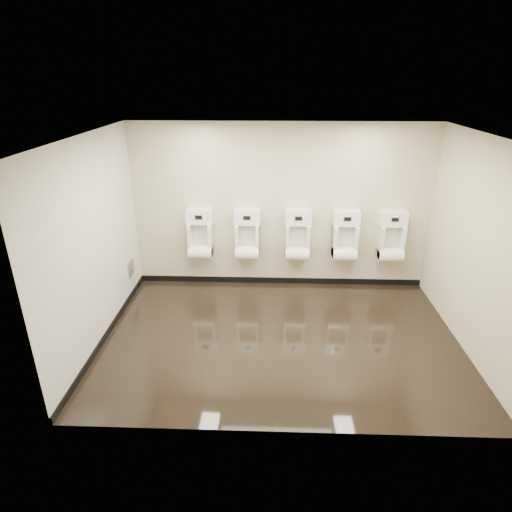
{
  "coord_description": "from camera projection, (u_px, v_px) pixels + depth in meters",
  "views": [
    {
      "loc": [
        -0.16,
        -5.17,
        3.48
      ],
      "look_at": [
        -0.37,
        0.55,
        1.03
      ],
      "focal_mm": 30.0,
      "sensor_mm": 36.0,
      "label": 1
    }
  ],
  "objects": [
    {
      "name": "urinal_2",
      "position": [
        297.0,
        239.0,
        7.22
      ],
      "size": [
        0.45,
        0.34,
        0.84
      ],
      "color": "white",
      "rests_on": "back_wall"
    },
    {
      "name": "front_wall",
      "position": [
        287.0,
        317.0,
        3.95
      ],
      "size": [
        5.0,
        0.02,
        2.8
      ],
      "primitive_type": "cube",
      "color": "beige",
      "rests_on": "ground"
    },
    {
      "name": "ceiling",
      "position": [
        286.0,
        136.0,
        5.01
      ],
      "size": [
        5.0,
        3.5,
        0.0
      ],
      "primitive_type": "cube",
      "color": "silver"
    },
    {
      "name": "urinal_3",
      "position": [
        345.0,
        240.0,
        7.19
      ],
      "size": [
        0.45,
        0.34,
        0.84
      ],
      "color": "white",
      "rests_on": "back_wall"
    },
    {
      "name": "ground",
      "position": [
        281.0,
        337.0,
        6.11
      ],
      "size": [
        5.0,
        3.5,
        0.0
      ],
      "primitive_type": "cube",
      "color": "black",
      "rests_on": "ground"
    },
    {
      "name": "urinal_4",
      "position": [
        391.0,
        240.0,
        7.16
      ],
      "size": [
        0.45,
        0.34,
        0.84
      ],
      "color": "white",
      "rests_on": "back_wall"
    },
    {
      "name": "back_wall",
      "position": [
        281.0,
        208.0,
        7.17
      ],
      "size": [
        5.0,
        0.02,
        2.8
      ],
      "primitive_type": "cube",
      "color": "beige",
      "rests_on": "ground"
    },
    {
      "name": "access_panel",
      "position": [
        131.0,
        268.0,
        7.1
      ],
      "size": [
        0.04,
        0.25,
        0.25
      ],
      "color": "#9E9EA3",
      "rests_on": "left_wall"
    },
    {
      "name": "right_wall",
      "position": [
        478.0,
        250.0,
        5.48
      ],
      "size": [
        0.02,
        3.5,
        2.8
      ],
      "primitive_type": "cube",
      "color": "beige",
      "rests_on": "ground"
    },
    {
      "name": "urinal_1",
      "position": [
        247.0,
        238.0,
        7.25
      ],
      "size": [
        0.45,
        0.34,
        0.84
      ],
      "color": "white",
      "rests_on": "back_wall"
    },
    {
      "name": "left_wall",
      "position": [
        94.0,
        244.0,
        5.65
      ],
      "size": [
        0.02,
        3.5,
        2.8
      ],
      "primitive_type": "cube",
      "color": "beige",
      "rests_on": "ground"
    },
    {
      "name": "skirting_left",
      "position": [
        109.0,
        331.0,
        6.18
      ],
      "size": [
        0.02,
        3.5,
        0.1
      ],
      "primitive_type": "cube",
      "color": "black",
      "rests_on": "ground"
    },
    {
      "name": "tile_overlay_left",
      "position": [
        94.0,
        244.0,
        5.65
      ],
      "size": [
        0.01,
        3.5,
        2.8
      ],
      "primitive_type": "cube",
      "color": "silver",
      "rests_on": "ground"
    },
    {
      "name": "skirting_back",
      "position": [
        279.0,
        280.0,
        7.69
      ],
      "size": [
        5.0,
        0.02,
        0.1
      ],
      "primitive_type": "cube",
      "color": "black",
      "rests_on": "ground"
    },
    {
      "name": "urinal_0",
      "position": [
        200.0,
        238.0,
        7.27
      ],
      "size": [
        0.45,
        0.34,
        0.84
      ],
      "color": "white",
      "rests_on": "back_wall"
    }
  ]
}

